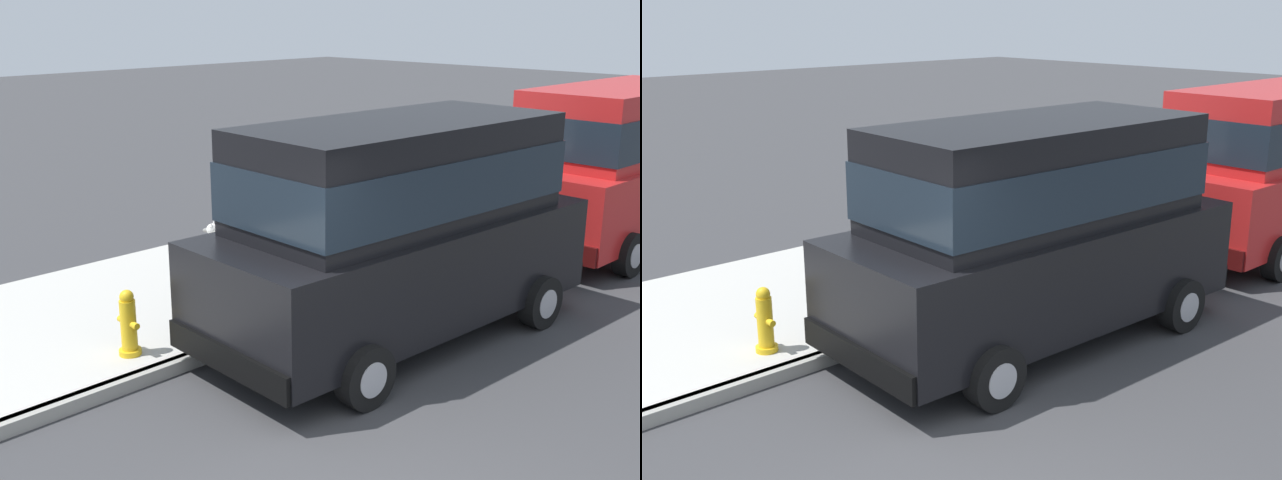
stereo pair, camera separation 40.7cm
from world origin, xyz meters
The scene contains 6 objects.
curb centered at (-3.20, 0.00, 0.07)m, with size 0.16×64.00×0.14m, color gray.
sidewalk centered at (-5.00, 0.00, 0.07)m, with size 3.60×64.00×0.14m, color #B7B5AD.
car_black_van centered at (-2.17, 2.87, 1.39)m, with size 2.27×4.97×2.52m.
car_red_van centered at (-2.21, 8.39, 1.39)m, with size 2.17×4.91×2.52m.
dog_white centered at (-5.76, 3.23, 0.43)m, with size 0.66×0.47×0.49m.
fire_hydrant centered at (-3.65, 0.25, 0.48)m, with size 0.34×0.24×0.72m.
Camera 1 is at (3.39, -3.90, 3.71)m, focal length 45.41 mm.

